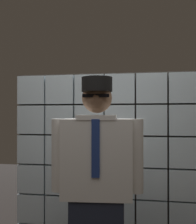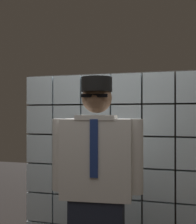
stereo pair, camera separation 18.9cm
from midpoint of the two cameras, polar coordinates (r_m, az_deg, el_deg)
name	(u,v)px [view 1 (the left image)]	position (r m, az deg, el deg)	size (l,w,h in m)	color
glass_block_wall	(105,166)	(2.92, -0.55, -10.57)	(1.85, 0.10, 1.85)	silver
standing_person	(97,188)	(2.17, -2.79, -14.80)	(0.68, 0.31, 1.69)	#1E2333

